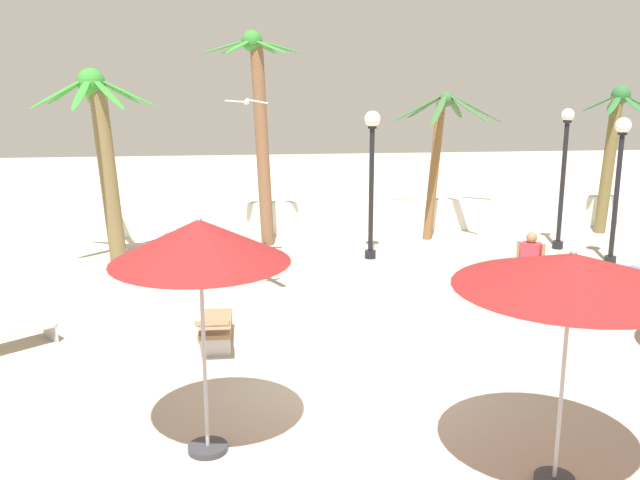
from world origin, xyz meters
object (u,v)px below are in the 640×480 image
object	(u,v)px
patio_umbrella_0	(572,272)
guest_2	(530,263)
lamp_post_0	(564,169)
lamp_post_1	(619,173)
palm_tree_1	(102,145)
seagull_0	(247,102)
palm_tree_2	(259,117)
lounge_chair_1	(618,274)
patio_umbrella_2	(200,243)
lamp_post_2	(372,164)
palm_tree_0	(439,143)
lounge_chair_2	(215,325)
palm_tree_3	(612,143)

from	to	relation	value
patio_umbrella_0	guest_2	bearing A→B (deg)	71.86
lamp_post_0	guest_2	distance (m)	5.41
lamp_post_1	guest_2	distance (m)	4.60
palm_tree_1	seagull_0	distance (m)	3.54
palm_tree_2	lounge_chair_1	bearing A→B (deg)	-33.18
patio_umbrella_2	palm_tree_2	distance (m)	10.91
patio_umbrella_2	lounge_chair_1	distance (m)	10.64
patio_umbrella_0	palm_tree_2	bearing A→B (deg)	104.99
palm_tree_1	lamp_post_0	distance (m)	11.59
patio_umbrella_2	palm_tree_2	bearing A→B (deg)	85.02
seagull_0	lamp_post_2	bearing A→B (deg)	7.83
palm_tree_0	lamp_post_0	size ratio (longest dim) A/B	1.10
patio_umbrella_2	seagull_0	size ratio (longest dim) A/B	3.11
palm_tree_1	lounge_chair_1	xyz separation A→B (m)	(11.29, -3.12, -2.57)
palm_tree_0	lamp_post_2	xyz separation A→B (m)	(-2.18, -1.88, -0.29)
palm_tree_1	lounge_chair_2	size ratio (longest dim) A/B	2.56
palm_tree_3	lamp_post_0	size ratio (longest dim) A/B	1.14
palm_tree_3	guest_2	size ratio (longest dim) A/B	2.65
palm_tree_3	lamp_post_1	world-z (taller)	palm_tree_3
lamp_post_2	lounge_chair_2	distance (m)	6.98
patio_umbrella_2	seagull_0	bearing A→B (deg)	85.94
palm_tree_0	lamp_post_2	distance (m)	2.90
patio_umbrella_2	lamp_post_2	bearing A→B (deg)	68.27
patio_umbrella_2	palm_tree_1	world-z (taller)	palm_tree_1
lamp_post_0	lamp_post_2	bearing A→B (deg)	-174.73
lamp_post_1	lamp_post_2	world-z (taller)	lamp_post_2
palm_tree_0	palm_tree_1	distance (m)	8.83
lounge_chair_1	palm_tree_0	bearing A→B (deg)	117.64
lamp_post_1	guest_2	xyz separation A→B (m)	(-3.25, -2.99, -1.30)
palm_tree_2	lounge_chair_2	size ratio (longest dim) A/B	3.06
patio_umbrella_0	palm_tree_1	size ratio (longest dim) A/B	0.61
palm_tree_2	lamp_post_0	bearing A→B (deg)	-8.85
lounge_chair_2	guest_2	xyz separation A→B (m)	(6.22, 1.46, 0.55)
patio_umbrella_0	palm_tree_0	size ratio (longest dim) A/B	0.71
palm_tree_1	lounge_chair_1	size ratio (longest dim) A/B	2.47
palm_tree_2	lamp_post_0	world-z (taller)	palm_tree_2
patio_umbrella_0	patio_umbrella_2	bearing A→B (deg)	164.54
patio_umbrella_2	lounge_chair_2	size ratio (longest dim) A/B	1.69
patio_umbrella_2	lounge_chair_2	distance (m)	4.29
patio_umbrella_2	seagull_0	xyz separation A→B (m)	(0.62, 8.74, 1.18)
patio_umbrella_0	lamp_post_1	xyz separation A→B (m)	(5.28, 9.17, -0.37)
patio_umbrella_0	palm_tree_3	bearing A→B (deg)	61.57
palm_tree_0	lounge_chair_2	xyz separation A→B (m)	(-5.86, -7.47, -2.28)
lamp_post_0	seagull_0	bearing A→B (deg)	-173.78
patio_umbrella_0	lounge_chair_2	size ratio (longest dim) A/B	1.57
patio_umbrella_2	lamp_post_1	distance (m)	12.40
patio_umbrella_0	lounge_chair_2	distance (m)	6.69
guest_2	palm_tree_2	bearing A→B (deg)	132.01
palm_tree_1	guest_2	world-z (taller)	palm_tree_1
palm_tree_2	seagull_0	size ratio (longest dim) A/B	5.63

